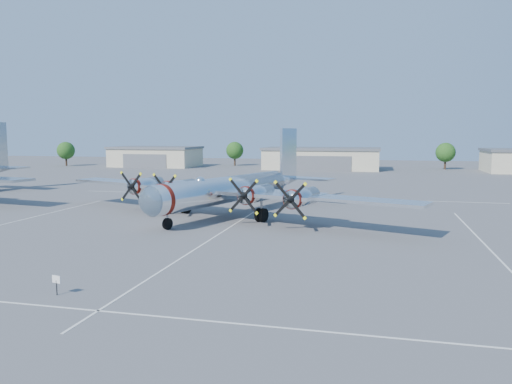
% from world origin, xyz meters
% --- Properties ---
extents(ground, '(260.00, 260.00, 0.00)m').
position_xyz_m(ground, '(0.00, 0.00, 0.00)').
color(ground, '#505052').
rests_on(ground, ground).
extents(parking_lines, '(60.00, 50.08, 0.01)m').
position_xyz_m(parking_lines, '(0.00, -1.75, 0.01)').
color(parking_lines, silver).
rests_on(parking_lines, ground).
extents(hangar_west, '(22.60, 14.60, 5.40)m').
position_xyz_m(hangar_west, '(-45.00, 81.96, 2.71)').
color(hangar_west, '#C2B59A').
rests_on(hangar_west, ground).
extents(hangar_center, '(28.60, 14.60, 5.40)m').
position_xyz_m(hangar_center, '(0.00, 81.96, 2.71)').
color(hangar_center, '#C2B59A').
rests_on(hangar_center, ground).
extents(tree_far_west, '(4.80, 4.80, 6.64)m').
position_xyz_m(tree_far_west, '(-70.00, 78.00, 4.22)').
color(tree_far_west, '#382619').
rests_on(tree_far_west, ground).
extents(tree_west, '(4.80, 4.80, 6.64)m').
position_xyz_m(tree_west, '(-25.00, 90.00, 4.22)').
color(tree_west, '#382619').
rests_on(tree_west, ground).
extents(tree_east, '(4.80, 4.80, 6.64)m').
position_xyz_m(tree_east, '(30.00, 88.00, 4.22)').
color(tree_east, '#382619').
rests_on(tree_east, ground).
extents(main_bomber_b29, '(50.44, 42.17, 9.52)m').
position_xyz_m(main_bomber_b29, '(-1.92, 8.25, 0.00)').
color(main_bomber_b29, silver).
rests_on(main_bomber_b29, ground).
extents(info_placard, '(0.57, 0.16, 1.10)m').
position_xyz_m(info_placard, '(-3.54, -20.31, 0.77)').
color(info_placard, black).
rests_on(info_placard, ground).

